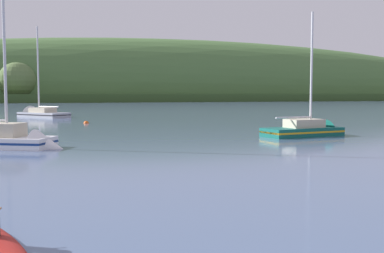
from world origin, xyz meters
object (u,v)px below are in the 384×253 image
sailboat_midwater_white (7,145)px  mooring_buoy_foreground (86,123)px  sailboat_far_left (311,133)px  sailboat_near_mooring (38,116)px

sailboat_midwater_white → mooring_buoy_foreground: bearing=100.9°
mooring_buoy_foreground → sailboat_midwater_white: bearing=-105.7°
sailboat_far_left → sailboat_midwater_white: bearing=175.3°
sailboat_midwater_white → sailboat_near_mooring: bearing=115.7°
sailboat_far_left → mooring_buoy_foreground: sailboat_far_left is taller
sailboat_near_mooring → sailboat_far_left: size_ratio=1.34×
sailboat_near_mooring → sailboat_midwater_white: (-0.61, -37.67, -0.02)m
sailboat_near_mooring → sailboat_far_left: bearing=171.0°
sailboat_near_mooring → sailboat_midwater_white: sailboat_near_mooring is taller
sailboat_near_mooring → sailboat_far_left: 41.70m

